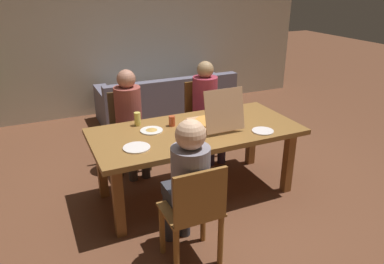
% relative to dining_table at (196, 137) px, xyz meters
% --- Properties ---
extents(ground_plane, '(20.00, 20.00, 0.00)m').
position_rel_dining_table_xyz_m(ground_plane, '(0.00, 0.00, -0.65)').
color(ground_plane, brown).
extents(back_wall, '(6.81, 0.12, 2.96)m').
position_rel_dining_table_xyz_m(back_wall, '(0.00, 3.03, 0.83)').
color(back_wall, beige).
rests_on(back_wall, ground).
extents(dining_table, '(2.09, 0.98, 0.74)m').
position_rel_dining_table_xyz_m(dining_table, '(0.00, 0.00, 0.00)').
color(dining_table, olive).
rests_on(dining_table, ground).
extents(chair_0, '(0.44, 0.38, 0.90)m').
position_rel_dining_table_xyz_m(chair_0, '(-0.46, -0.96, -0.17)').
color(chair_0, '#905E2A').
rests_on(chair_0, ground).
extents(person_0, '(0.30, 0.49, 1.22)m').
position_rel_dining_table_xyz_m(person_0, '(-0.46, -0.83, 0.07)').
color(person_0, '#363740').
rests_on(person_0, ground).
extents(chair_1, '(0.40, 0.42, 0.91)m').
position_rel_dining_table_xyz_m(chair_1, '(-0.46, 0.96, -0.15)').
color(chair_1, '#513B21').
rests_on(chair_1, ground).
extents(person_1, '(0.31, 0.53, 1.21)m').
position_rel_dining_table_xyz_m(person_1, '(-0.46, 0.81, 0.06)').
color(person_1, '#413A37').
rests_on(person_1, ground).
extents(chair_2, '(0.41, 0.39, 0.94)m').
position_rel_dining_table_xyz_m(chair_2, '(0.51, 0.92, -0.14)').
color(chair_2, brown).
rests_on(chair_2, ground).
extents(person_2, '(0.31, 0.54, 1.22)m').
position_rel_dining_table_xyz_m(person_2, '(0.51, 0.78, 0.06)').
color(person_2, '#40334C').
rests_on(person_2, ground).
extents(pizza_box_0, '(0.41, 0.50, 0.44)m').
position_rel_dining_table_xyz_m(pizza_box_0, '(0.21, 0.01, 0.14)').
color(pizza_box_0, tan).
rests_on(pizza_box_0, dining_table).
extents(plate_0, '(0.23, 0.23, 0.03)m').
position_rel_dining_table_xyz_m(plate_0, '(-0.42, 0.14, 0.10)').
color(plate_0, white).
rests_on(plate_0, dining_table).
extents(plate_1, '(0.21, 0.21, 0.01)m').
position_rel_dining_table_xyz_m(plate_1, '(0.57, -0.33, 0.09)').
color(plate_1, white).
rests_on(plate_1, dining_table).
extents(plate_2, '(0.24, 0.24, 0.01)m').
position_rel_dining_table_xyz_m(plate_2, '(-0.67, -0.19, 0.09)').
color(plate_2, white).
rests_on(plate_2, dining_table).
extents(drinking_glass_0, '(0.06, 0.06, 0.10)m').
position_rel_dining_table_xyz_m(drinking_glass_0, '(-0.19, 0.19, 0.14)').
color(drinking_glass_0, '#BE4927').
rests_on(drinking_glass_0, dining_table).
extents(drinking_glass_1, '(0.07, 0.07, 0.14)m').
position_rel_dining_table_xyz_m(drinking_glass_1, '(-0.50, 0.34, 0.16)').
color(drinking_glass_1, '#DECA5A').
rests_on(drinking_glass_1, dining_table).
extents(couch, '(2.16, 0.88, 0.73)m').
position_rel_dining_table_xyz_m(couch, '(0.55, 2.31, -0.40)').
color(couch, slate).
rests_on(couch, ground).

